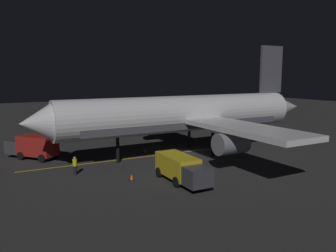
# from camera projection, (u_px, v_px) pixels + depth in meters

# --- Properties ---
(ground_plane) EXTENTS (180.00, 180.00, 0.20)m
(ground_plane) POSITION_uv_depth(u_px,v_px,m) (183.00, 155.00, 40.05)
(ground_plane) COLOR #2C2C2C
(apron_guide_stripe) EXTENTS (1.39, 28.14, 0.01)m
(apron_guide_stripe) POSITION_uv_depth(u_px,v_px,m) (148.00, 156.00, 38.96)
(apron_guide_stripe) COLOR gold
(apron_guide_stripe) RESTS_ON ground_plane
(airliner) EXTENTS (32.43, 36.61, 13.00)m
(airliner) POSITION_uv_depth(u_px,v_px,m) (187.00, 115.00, 39.64)
(airliner) COLOR white
(airliner) RESTS_ON ground_plane
(baggage_truck) EXTENTS (6.05, 5.32, 2.63)m
(baggage_truck) POSITION_uv_depth(u_px,v_px,m) (34.00, 147.00, 37.67)
(baggage_truck) COLOR maroon
(baggage_truck) RESTS_ON ground_plane
(catering_truck) EXTENTS (6.52, 2.45, 2.26)m
(catering_truck) POSITION_uv_depth(u_px,v_px,m) (181.00, 169.00, 29.37)
(catering_truck) COLOR gold
(catering_truck) RESTS_ON ground_plane
(ground_crew_worker) EXTENTS (0.40, 0.40, 1.74)m
(ground_crew_worker) POSITION_uv_depth(u_px,v_px,m) (75.00, 166.00, 31.63)
(ground_crew_worker) COLOR black
(ground_crew_worker) RESTS_ON ground_plane
(traffic_cone_near_left) EXTENTS (0.50, 0.50, 0.55)m
(traffic_cone_near_left) POSITION_uv_depth(u_px,v_px,m) (132.00, 177.00, 30.19)
(traffic_cone_near_left) COLOR #EA590F
(traffic_cone_near_left) RESTS_ON ground_plane
(traffic_cone_near_right) EXTENTS (0.50, 0.50, 0.55)m
(traffic_cone_near_right) POSITION_uv_depth(u_px,v_px,m) (145.00, 150.00, 40.95)
(traffic_cone_near_right) COLOR #EA590F
(traffic_cone_near_right) RESTS_ON ground_plane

